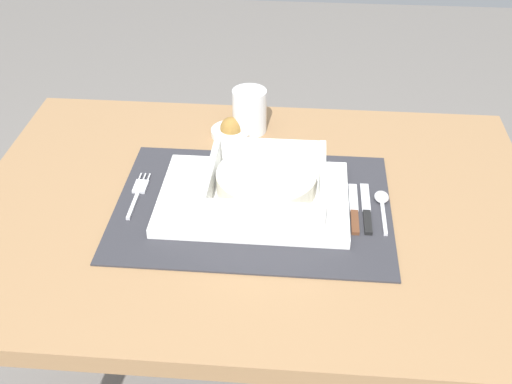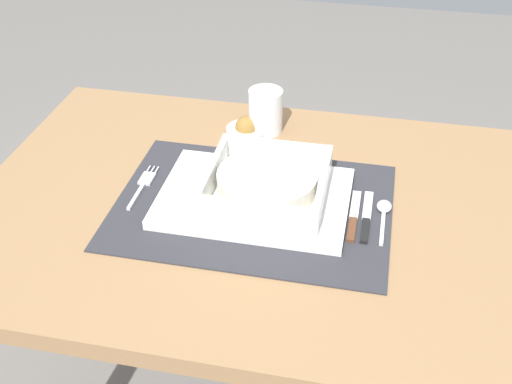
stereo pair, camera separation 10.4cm
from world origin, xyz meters
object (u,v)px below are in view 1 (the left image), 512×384
Objects in this scene: butter_knife at (367,211)px; bread_knife at (354,211)px; drinking_glass at (250,112)px; porridge_bowl at (266,184)px; condiment_saucer at (231,130)px; fork at (139,192)px; spoon at (382,201)px; dining_table at (254,254)px.

bread_knife is (-0.02, -0.00, 0.00)m from butter_knife.
butter_knife is 0.33m from drinking_glass.
porridge_bowl is 0.23m from condiment_saucer.
bread_knife is at bearing -2.53° from fork.
fork is 0.38m from butter_knife.
spoon is 0.34m from condiment_saucer.
drinking_glass is 0.05m from condiment_saucer.
spoon is 1.30× the size of drinking_glass.
porridge_bowl is at bearing -78.40° from drinking_glass.
condiment_saucer is (-0.24, 0.23, 0.00)m from butter_knife.
dining_table is 0.24m from spoon.
drinking_glass is at bearing 31.48° from condiment_saucer.
porridge_bowl reaches higher than condiment_saucer.
bread_knife is (0.36, -0.02, 0.00)m from fork.
bread_knife is (0.16, -0.02, 0.12)m from dining_table.
condiment_saucer is (0.13, 0.21, 0.01)m from fork.
bread_knife is at bearing -52.80° from drinking_glass.
dining_table is at bearing 172.15° from butter_knife.
fork is at bearing 172.88° from butter_knife.
bread_knife reaches higher than dining_table.
spoon is at bearing 1.95° from fork.
bread_knife is 0.32m from condiment_saucer.
butter_knife reaches higher than dining_table.
drinking_glass is at bearing 133.53° from spoon.
fork is at bearing -126.05° from drinking_glass.
spoon reaches higher than fork.
drinking_glass is (-0.03, 0.24, 0.15)m from dining_table.
spoon is 0.33m from drinking_glass.
porridge_bowl reaches higher than spoon.
condiment_saucer reaches higher than spoon.
drinking_glass reaches higher than porridge_bowl.
condiment_saucer is (-0.27, 0.20, 0.00)m from spoon.
porridge_bowl is at bearing -69.34° from condiment_saucer.
drinking_glass is (-0.24, 0.22, 0.03)m from spoon.
porridge_bowl is 0.17m from butter_knife.
spoon is at bearing -36.93° from condiment_saucer.
butter_knife is at bearing -4.31° from porridge_bowl.
bread_knife is 1.70× the size of condiment_saucer.
fork is (-0.19, 0.01, 0.11)m from dining_table.
condiment_saucer is (-0.06, 0.22, 0.12)m from dining_table.
drinking_glass is (0.17, 0.23, 0.03)m from fork.
porridge_bowl is 0.15m from bread_knife.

